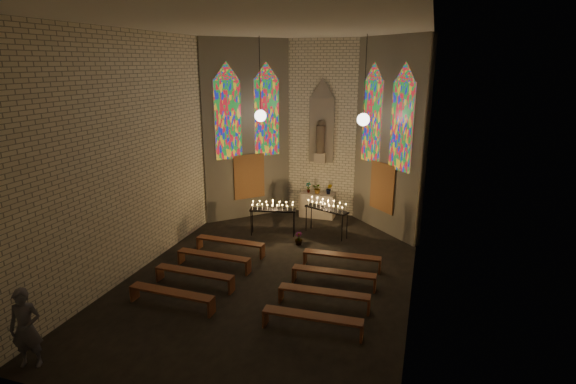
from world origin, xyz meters
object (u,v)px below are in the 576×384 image
object	(u,v)px
votive_stand_left	(273,208)
votive_stand_right	(326,207)
visitor	(26,328)
altar	(317,205)
aisle_flower_pot	(299,238)

from	to	relation	value
votive_stand_left	votive_stand_right	bearing A→B (deg)	4.40
votive_stand_left	votive_stand_right	size ratio (longest dim) A/B	0.99
visitor	votive_stand_right	bearing A→B (deg)	42.93
altar	votive_stand_right	size ratio (longest dim) A/B	0.81
aisle_flower_pot	votive_stand_right	xyz separation A→B (m)	(0.69, 1.21, 0.84)
altar	aisle_flower_pot	xyz separation A→B (m)	(0.10, -3.06, -0.27)
altar	votive_stand_left	world-z (taller)	votive_stand_left
votive_stand_left	aisle_flower_pot	bearing A→B (deg)	-41.13
altar	visitor	distance (m)	11.47
aisle_flower_pot	votive_stand_left	distance (m)	1.56
aisle_flower_pot	votive_stand_right	world-z (taller)	votive_stand_right
altar	votive_stand_left	xyz separation A→B (m)	(-1.07, -2.43, 0.54)
votive_stand_left	visitor	size ratio (longest dim) A/B	0.98
aisle_flower_pot	votive_stand_left	xyz separation A→B (m)	(-1.17, 0.63, 0.81)
aisle_flower_pot	visitor	size ratio (longest dim) A/B	0.26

